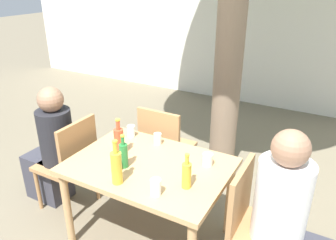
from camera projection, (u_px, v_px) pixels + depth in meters
name	position (u px, v px, depth m)	size (l,w,h in m)	color
ground_plane	(151.00, 236.00, 2.79)	(30.00, 30.00, 0.00)	#706651
cafe_building_wall	(270.00, 20.00, 5.08)	(10.00, 0.08, 2.80)	white
dining_table_front	(149.00, 174.00, 2.53)	(1.20, 0.86, 0.72)	tan
patio_chair_0	(71.00, 160.00, 2.95)	(0.44, 0.44, 0.91)	#A87A4C
patio_chair_1	(254.00, 222.00, 2.21)	(0.44, 0.44, 0.91)	#A87A4C
patio_chair_2	(164.00, 144.00, 3.22)	(0.44, 0.44, 0.91)	#A87A4C
person_seated_0	(52.00, 152.00, 3.05)	(0.55, 0.30, 1.18)	#383842
person_seated_1	(291.00, 229.00, 2.09)	(0.57, 0.34, 1.24)	#383842
oil_cruet_0	(187.00, 175.00, 2.19)	(0.06, 0.06, 0.26)	gold
oil_cruet_1	(117.00, 167.00, 2.22)	(0.08, 0.08, 0.33)	gold
soda_bottle_2	(119.00, 141.00, 2.59)	(0.08, 0.08, 0.30)	#DB4C2D
green_bottle_3	(124.00, 155.00, 2.42)	(0.06, 0.06, 0.27)	#287A38
drinking_glass_0	(158.00, 139.00, 2.77)	(0.07, 0.07, 0.10)	silver
drinking_glass_1	(115.00, 165.00, 2.37)	(0.06, 0.06, 0.11)	silver
drinking_glass_2	(131.00, 131.00, 2.90)	(0.07, 0.07, 0.10)	white
drinking_glass_3	(156.00, 187.00, 2.13)	(0.07, 0.07, 0.12)	white
drinking_glass_4	(208.00, 160.00, 2.46)	(0.08, 0.08, 0.10)	silver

